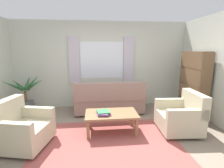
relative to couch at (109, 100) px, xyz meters
The scene contains 11 objects.
ground_plane 1.60m from the couch, 96.17° to the right, with size 6.24×6.24×0.00m, color gray.
wall_back 1.18m from the couch, 103.35° to the left, with size 5.32×0.12×2.60m, color beige.
window_with_curtains 1.26m from the couch, 105.06° to the left, with size 1.98×0.07×1.40m.
area_rug 1.60m from the couch, 96.17° to the right, with size 2.71×1.88×0.01m, color #9E4C47.
couch is the anchor object (origin of this frame).
armchair_left 2.31m from the couch, 139.35° to the right, with size 0.99×1.00×0.88m.
armchair_right 1.93m from the couch, 41.45° to the right, with size 0.87×0.89×0.88m.
coffee_table 1.15m from the couch, 92.94° to the right, with size 1.10×0.64×0.44m.
book_stack_on_table 1.22m from the couch, 100.95° to the right, with size 0.30×0.35×0.07m.
potted_plant 2.31m from the couch, behind, with size 1.04×1.03×1.08m.
bookshelf 2.26m from the couch, 11.66° to the right, with size 0.30×0.94×1.72m.
Camera 1 is at (-0.23, -2.89, 1.75)m, focal length 26.42 mm.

